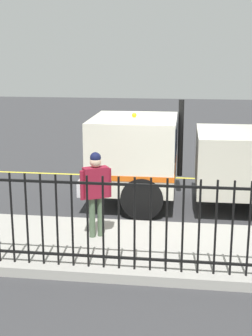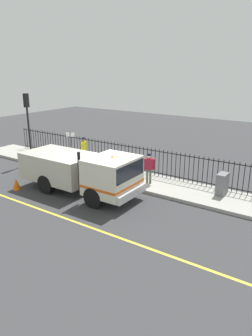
# 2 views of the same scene
# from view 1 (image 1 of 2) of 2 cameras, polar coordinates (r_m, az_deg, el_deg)

# --- Properties ---
(ground_plane) EXTENTS (54.13, 54.13, 0.00)m
(ground_plane) POSITION_cam_1_polar(r_m,az_deg,el_deg) (11.54, 5.12, -4.74)
(ground_plane) COLOR #38383A
(ground_plane) RESTS_ON ground
(sidewalk_slab) EXTENTS (2.56, 24.60, 0.17)m
(sidewalk_slab) POSITION_cam_1_polar(r_m,az_deg,el_deg) (8.95, 4.30, -9.79)
(sidewalk_slab) COLOR #A3A099
(sidewalk_slab) RESTS_ON ground
(lane_marking) EXTENTS (0.12, 22.14, 0.01)m
(lane_marking) POSITION_cam_1_polar(r_m,az_deg,el_deg) (14.20, 5.65, -1.16)
(lane_marking) COLOR yellow
(lane_marking) RESTS_ON ground
(work_truck) EXTENTS (2.45, 6.46, 2.48)m
(work_truck) POSITION_cam_1_polar(r_m,az_deg,el_deg) (11.41, 9.55, 1.39)
(work_truck) COLOR silver
(work_truck) RESTS_ON ground
(worker_standing) EXTENTS (0.42, 0.55, 1.67)m
(worker_standing) POSITION_cam_1_polar(r_m,az_deg,el_deg) (9.00, -3.66, -2.13)
(worker_standing) COLOR maroon
(worker_standing) RESTS_ON sidewalk_slab
(iron_fence) EXTENTS (0.04, 20.95, 1.58)m
(iron_fence) POSITION_cam_1_polar(r_m,az_deg,el_deg) (7.66, 3.94, -6.84)
(iron_fence) COLOR black
(iron_fence) RESTS_ON sidewalk_slab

